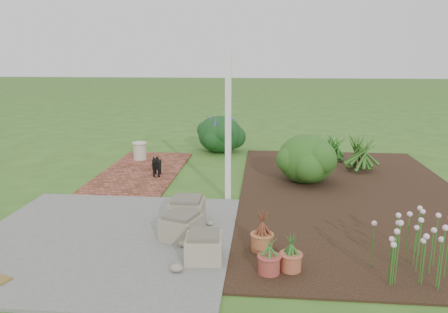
# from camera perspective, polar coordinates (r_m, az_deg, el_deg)

# --- Properties ---
(ground) EXTENTS (80.00, 80.00, 0.00)m
(ground) POSITION_cam_1_polar(r_m,az_deg,el_deg) (7.58, -1.80, -5.82)
(ground) COLOR #335B1C
(ground) RESTS_ON ground
(concrete_patio) EXTENTS (3.50, 3.50, 0.04)m
(concrete_patio) POSITION_cam_1_polar(r_m,az_deg,el_deg) (6.27, -15.46, -10.30)
(concrete_patio) COLOR slate
(concrete_patio) RESTS_ON ground
(brick_path) EXTENTS (1.60, 3.50, 0.04)m
(brick_path) POSITION_cam_1_polar(r_m,az_deg,el_deg) (9.55, -10.66, -1.88)
(brick_path) COLOR brown
(brick_path) RESTS_ON ground
(garden_bed) EXTENTS (4.00, 7.00, 0.03)m
(garden_bed) POSITION_cam_1_polar(r_m,az_deg,el_deg) (8.15, 16.45, -4.88)
(garden_bed) COLOR black
(garden_bed) RESTS_ON ground
(veranda_post) EXTENTS (0.10, 0.10, 2.50)m
(veranda_post) POSITION_cam_1_polar(r_m,az_deg,el_deg) (7.33, 0.56, 3.64)
(veranda_post) COLOR white
(veranda_post) RESTS_ON ground
(stone_trough_near) EXTENTS (0.47, 0.47, 0.29)m
(stone_trough_near) POSITION_cam_1_polar(r_m,az_deg,el_deg) (5.39, -2.65, -11.87)
(stone_trough_near) COLOR gray
(stone_trough_near) RESTS_ON concrete_patio
(stone_trough_mid) EXTENTS (0.58, 0.58, 0.30)m
(stone_trough_mid) POSITION_cam_1_polar(r_m,az_deg,el_deg) (5.98, -5.61, -9.25)
(stone_trough_mid) COLOR gray
(stone_trough_mid) RESTS_ON concrete_patio
(stone_trough_far) EXTENTS (0.50, 0.50, 0.33)m
(stone_trough_far) POSITION_cam_1_polar(r_m,az_deg,el_deg) (6.52, -4.87, -7.18)
(stone_trough_far) COLOR gray
(stone_trough_far) RESTS_ON concrete_patio
(black_dog) EXTENTS (0.17, 0.48, 0.41)m
(black_dog) POSITION_cam_1_polar(r_m,az_deg,el_deg) (8.99, -8.80, -1.01)
(black_dog) COLOR black
(black_dog) RESTS_ON brick_path
(cream_ceramic_urn) EXTENTS (0.38, 0.38, 0.40)m
(cream_ceramic_urn) POSITION_cam_1_polar(r_m,az_deg,el_deg) (10.48, -10.95, 0.70)
(cream_ceramic_urn) COLOR beige
(cream_ceramic_urn) RESTS_ON brick_path
(evergreen_shrub) EXTENTS (1.48, 1.48, 0.96)m
(evergreen_shrub) POSITION_cam_1_polar(r_m,az_deg,el_deg) (8.64, 10.74, -0.13)
(evergreen_shrub) COLOR #0A360B
(evergreen_shrub) RESTS_ON garden_bed
(agapanthus_clump_back) EXTENTS (1.33, 1.33, 0.93)m
(agapanthus_clump_back) POSITION_cam_1_polar(r_m,az_deg,el_deg) (9.76, 17.36, 0.94)
(agapanthus_clump_back) COLOR #164112
(agapanthus_clump_back) RESTS_ON garden_bed
(agapanthus_clump_front) EXTENTS (0.86, 0.86, 0.75)m
(agapanthus_clump_front) POSITION_cam_1_polar(r_m,az_deg,el_deg) (10.57, 14.13, 1.55)
(agapanthus_clump_front) COLOR #0D370E
(agapanthus_clump_front) RESTS_ON garden_bed
(pink_flower_patch) EXTENTS (1.50, 1.50, 0.73)m
(pink_flower_patch) POSITION_cam_1_polar(r_m,az_deg,el_deg) (5.56, 22.78, -9.81)
(pink_flower_patch) COLOR #113D0F
(pink_flower_patch) RESTS_ON garden_bed
(terracotta_pot_bronze) EXTENTS (0.31, 0.31, 0.22)m
(terracotta_pot_bronze) POSITION_cam_1_polar(r_m,az_deg,el_deg) (5.68, 4.98, -11.05)
(terracotta_pot_bronze) COLOR #A66438
(terracotta_pot_bronze) RESTS_ON garden_bed
(terracotta_pot_small_left) EXTENTS (0.31, 0.31, 0.21)m
(terracotta_pot_small_left) POSITION_cam_1_polar(r_m,az_deg,el_deg) (5.25, 8.70, -13.41)
(terracotta_pot_small_left) COLOR #A85538
(terracotta_pot_small_left) RESTS_ON garden_bed
(terracotta_pot_small_right) EXTENTS (0.28, 0.28, 0.21)m
(terracotta_pot_small_right) POSITION_cam_1_polar(r_m,az_deg,el_deg) (5.15, 5.91, -13.82)
(terracotta_pot_small_right) COLOR #993C33
(terracotta_pot_small_right) RESTS_ON garden_bed
(purple_flowering_bush) EXTENTS (1.17, 1.17, 0.96)m
(purple_flowering_bush) POSITION_cam_1_polar(r_m,az_deg,el_deg) (11.25, -0.51, 3.03)
(purple_flowering_bush) COLOR black
(purple_flowering_bush) RESTS_ON ground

